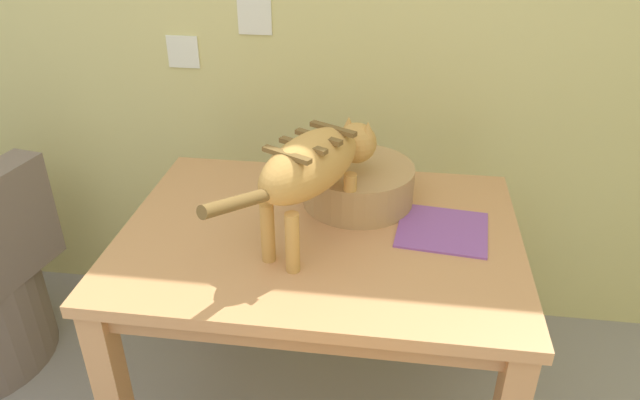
{
  "coord_description": "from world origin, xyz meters",
  "views": [
    {
      "loc": [
        0.11,
        -0.14,
        1.65
      ],
      "look_at": [
        -0.08,
        1.26,
        0.85
      ],
      "focal_mm": 33.49,
      "sensor_mm": 36.0,
      "label": 1
    }
  ],
  "objects_px": {
    "saucer_bowl": "(356,203)",
    "coffee_mug": "(357,186)",
    "dining_table": "(320,260)",
    "magazine": "(442,230)",
    "cat": "(317,165)",
    "book_stack": "(299,182)",
    "wicker_basket": "(358,183)"
  },
  "relations": [
    {
      "from": "dining_table",
      "to": "coffee_mug",
      "type": "xyz_separation_m",
      "value": [
        0.09,
        0.14,
        0.18
      ]
    },
    {
      "from": "cat",
      "to": "magazine",
      "type": "bearing_deg",
      "value": 41.69
    },
    {
      "from": "saucer_bowl",
      "to": "book_stack",
      "type": "xyz_separation_m",
      "value": [
        -0.19,
        0.12,
        -0.0
      ]
    },
    {
      "from": "book_stack",
      "to": "saucer_bowl",
      "type": "bearing_deg",
      "value": -31.93
    },
    {
      "from": "dining_table",
      "to": "cat",
      "type": "xyz_separation_m",
      "value": [
        -0.0,
        -0.04,
        0.32
      ]
    },
    {
      "from": "book_stack",
      "to": "cat",
      "type": "bearing_deg",
      "value": -71.24
    },
    {
      "from": "magazine",
      "to": "book_stack",
      "type": "relative_size",
      "value": 1.45
    },
    {
      "from": "coffee_mug",
      "to": "magazine",
      "type": "relative_size",
      "value": 0.5
    },
    {
      "from": "coffee_mug",
      "to": "saucer_bowl",
      "type": "bearing_deg",
      "value": 180.0
    },
    {
      "from": "cat",
      "to": "magazine",
      "type": "xyz_separation_m",
      "value": [
        0.35,
        0.08,
        -0.22
      ]
    },
    {
      "from": "dining_table",
      "to": "magazine",
      "type": "relative_size",
      "value": 4.5
    },
    {
      "from": "cat",
      "to": "book_stack",
      "type": "relative_size",
      "value": 3.49
    },
    {
      "from": "cat",
      "to": "book_stack",
      "type": "xyz_separation_m",
      "value": [
        -0.1,
        0.29,
        -0.21
      ]
    },
    {
      "from": "dining_table",
      "to": "saucer_bowl",
      "type": "relative_size",
      "value": 5.42
    },
    {
      "from": "coffee_mug",
      "to": "magazine",
      "type": "height_order",
      "value": "coffee_mug"
    },
    {
      "from": "book_stack",
      "to": "wicker_basket",
      "type": "bearing_deg",
      "value": -21.12
    },
    {
      "from": "cat",
      "to": "saucer_bowl",
      "type": "xyz_separation_m",
      "value": [
        0.09,
        0.17,
        -0.2
      ]
    },
    {
      "from": "cat",
      "to": "magazine",
      "type": "relative_size",
      "value": 2.41
    },
    {
      "from": "saucer_bowl",
      "to": "coffee_mug",
      "type": "bearing_deg",
      "value": 0.0
    },
    {
      "from": "dining_table",
      "to": "magazine",
      "type": "bearing_deg",
      "value": 8.16
    },
    {
      "from": "magazine",
      "to": "book_stack",
      "type": "distance_m",
      "value": 0.49
    },
    {
      "from": "saucer_bowl",
      "to": "wicker_basket",
      "type": "relative_size",
      "value": 0.62
    },
    {
      "from": "saucer_bowl",
      "to": "wicker_basket",
      "type": "distance_m",
      "value": 0.06
    },
    {
      "from": "coffee_mug",
      "to": "book_stack",
      "type": "height_order",
      "value": "coffee_mug"
    },
    {
      "from": "saucer_bowl",
      "to": "wicker_basket",
      "type": "bearing_deg",
      "value": 86.5
    },
    {
      "from": "magazine",
      "to": "saucer_bowl",
      "type": "bearing_deg",
      "value": 166.67
    },
    {
      "from": "dining_table",
      "to": "coffee_mug",
      "type": "bearing_deg",
      "value": 56.49
    },
    {
      "from": "magazine",
      "to": "book_stack",
      "type": "bearing_deg",
      "value": 160.95
    },
    {
      "from": "dining_table",
      "to": "wicker_basket",
      "type": "bearing_deg",
      "value": 63.58
    },
    {
      "from": "dining_table",
      "to": "book_stack",
      "type": "bearing_deg",
      "value": 111.94
    },
    {
      "from": "cat",
      "to": "coffee_mug",
      "type": "bearing_deg",
      "value": 89.11
    },
    {
      "from": "saucer_bowl",
      "to": "magazine",
      "type": "bearing_deg",
      "value": -19.42
    }
  ]
}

